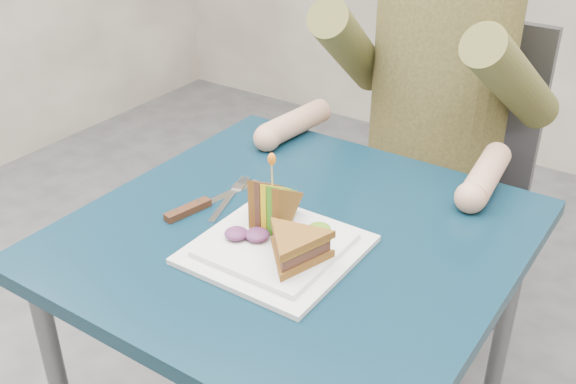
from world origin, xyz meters
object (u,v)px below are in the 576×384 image
Objects in this scene: sandwich_upright at (272,207)px; knife at (197,206)px; table at (294,266)px; plate at (276,248)px; fork at (228,199)px; diner at (442,43)px; sandwich_flat at (295,247)px; chair at (443,168)px.

knife is at bearing -175.44° from sandwich_upright.
table is 0.12m from plate.
plate is 1.83× the size of sandwich_upright.
fork is at bearing 63.77° from knife.
diner is (-0.00, 0.61, 0.26)m from table.
sandwich_flat is at bearing -36.62° from sandwich_upright.
knife is (-0.19, -0.66, -0.18)m from diner.
diner is 3.38× the size of knife.
sandwich_upright is at bearing -91.96° from chair.
sandwich_flat is 0.83× the size of knife.
diner is at bearing -90.00° from chair.
diner is at bearing 90.00° from table.
knife is (-0.19, -0.04, 0.09)m from table.
chair is 0.86m from sandwich_flat.
sandwich_upright reaches higher than knife.
knife is at bearing -103.91° from chair.
sandwich_flat is at bearing -85.28° from chair.
chair reaches higher than fork.
chair is 3.58× the size of plate.
diner is 5.24× the size of sandwich_upright.
chair reaches higher than sandwich_upright.
plate is at bearing -89.05° from chair.
chair is at bearing 76.09° from knife.
table is at bearing -90.00° from diner.
sandwich_upright is at bearing 131.05° from plate.
chair is at bearing 94.72° from sandwich_flat.
knife is at bearing 171.13° from plate.
table is at bearing 49.95° from sandwich_upright.
chair is 1.25× the size of diner.
chair is 4.22× the size of knife.
chair is 0.76m from fork.
sandwich_flat is 0.27m from knife.
sandwich_upright reaches higher than table.
fork is (-0.16, -0.60, -0.18)m from diner.
sandwich_flat is (0.07, -0.72, -0.14)m from diner.
diner is (-0.00, -0.11, 0.37)m from chair.
chair reaches higher than knife.
table is at bearing 124.12° from sandwich_flat.
table is 5.27× the size of sandwich_upright.
sandwich_upright is at bearing 4.56° from knife.
chair reaches higher than plate.
sandwich_upright is at bearing -18.55° from fork.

